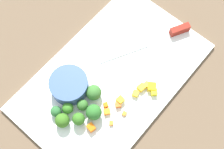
% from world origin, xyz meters
% --- Properties ---
extents(ground_plane, '(4.00, 4.00, 0.00)m').
position_xyz_m(ground_plane, '(0.00, 0.00, 0.00)').
color(ground_plane, brown).
extents(cutting_board, '(0.53, 0.32, 0.01)m').
position_xyz_m(cutting_board, '(0.00, 0.00, 0.01)').
color(cutting_board, white).
rests_on(cutting_board, ground_plane).
extents(prep_bowl, '(0.10, 0.10, 0.04)m').
position_xyz_m(prep_bowl, '(0.10, -0.06, 0.03)').
color(prep_bowl, '#38558D').
rests_on(prep_bowl, cutting_board).
extents(chef_knife, '(0.26, 0.15, 0.02)m').
position_xyz_m(chef_knife, '(-0.19, 0.03, 0.02)').
color(chef_knife, silver).
rests_on(chef_knife, cutting_board).
extents(carrot_dice_0, '(0.02, 0.02, 0.01)m').
position_xyz_m(carrot_dice_0, '(0.05, 0.07, 0.02)').
color(carrot_dice_0, orange).
rests_on(carrot_dice_0, cutting_board).
extents(carrot_dice_1, '(0.01, 0.01, 0.01)m').
position_xyz_m(carrot_dice_1, '(0.10, 0.08, 0.02)').
color(carrot_dice_1, orange).
rests_on(carrot_dice_1, cutting_board).
extents(carrot_dice_2, '(0.02, 0.02, 0.01)m').
position_xyz_m(carrot_dice_2, '(0.07, 0.04, 0.02)').
color(carrot_dice_2, orange).
rests_on(carrot_dice_2, cutting_board).
extents(carrot_dice_3, '(0.01, 0.01, 0.01)m').
position_xyz_m(carrot_dice_3, '(0.06, 0.09, 0.02)').
color(carrot_dice_3, orange).
rests_on(carrot_dice_3, cutting_board).
extents(carrot_dice_4, '(0.02, 0.02, 0.01)m').
position_xyz_m(carrot_dice_4, '(0.09, 0.06, 0.02)').
color(carrot_dice_4, orange).
rests_on(carrot_dice_4, cutting_board).
extents(carrot_dice_5, '(0.02, 0.02, 0.02)m').
position_xyz_m(carrot_dice_5, '(0.14, 0.05, 0.02)').
color(carrot_dice_5, orange).
rests_on(carrot_dice_5, cutting_board).
extents(pepper_dice_0, '(0.02, 0.02, 0.01)m').
position_xyz_m(pepper_dice_0, '(-0.04, 0.09, 0.02)').
color(pepper_dice_0, yellow).
rests_on(pepper_dice_0, cutting_board).
extents(pepper_dice_1, '(0.02, 0.02, 0.01)m').
position_xyz_m(pepper_dice_1, '(0.00, 0.08, 0.02)').
color(pepper_dice_1, yellow).
rests_on(pepper_dice_1, cutting_board).
extents(pepper_dice_2, '(0.03, 0.03, 0.02)m').
position_xyz_m(pepper_dice_2, '(-0.04, 0.10, 0.02)').
color(pepper_dice_2, yellow).
rests_on(pepper_dice_2, cutting_board).
extents(pepper_dice_3, '(0.02, 0.02, 0.02)m').
position_xyz_m(pepper_dice_3, '(-0.03, 0.12, 0.02)').
color(pepper_dice_3, yellow).
rests_on(pepper_dice_3, cutting_board).
extents(pepper_dice_4, '(0.02, 0.02, 0.02)m').
position_xyz_m(pepper_dice_4, '(0.04, 0.06, 0.02)').
color(pepper_dice_4, yellow).
rests_on(pepper_dice_4, cutting_board).
extents(pepper_dice_5, '(0.02, 0.02, 0.01)m').
position_xyz_m(pepper_dice_5, '(-0.02, 0.08, 0.02)').
color(pepper_dice_5, yellow).
rests_on(pepper_dice_5, cutting_board).
extents(broccoli_floret_0, '(0.04, 0.04, 0.04)m').
position_xyz_m(broccoli_floret_0, '(0.18, -0.01, 0.03)').
color(broccoli_floret_0, '#80C161').
rests_on(broccoli_floret_0, cutting_board).
extents(broccoli_floret_1, '(0.03, 0.03, 0.03)m').
position_xyz_m(broccoli_floret_1, '(0.17, -0.04, 0.03)').
color(broccoli_floret_1, '#86AF6A').
rests_on(broccoli_floret_1, cutting_board).
extents(broccoli_floret_2, '(0.03, 0.03, 0.03)m').
position_xyz_m(broccoli_floret_2, '(0.12, 0.00, 0.03)').
color(broccoli_floret_2, '#8BBD69').
rests_on(broccoli_floret_2, cutting_board).
extents(broccoli_floret_3, '(0.04, 0.04, 0.04)m').
position_xyz_m(broccoli_floret_3, '(0.07, -0.00, 0.03)').
color(broccoli_floret_3, '#87B95A').
rests_on(broccoli_floret_3, cutting_board).
extents(broccoli_floret_4, '(0.03, 0.03, 0.04)m').
position_xyz_m(broccoli_floret_4, '(0.15, 0.02, 0.03)').
color(broccoli_floret_4, '#85B769').
rests_on(broccoli_floret_4, cutting_board).
extents(broccoli_floret_5, '(0.04, 0.04, 0.05)m').
position_xyz_m(broccoli_floret_5, '(0.11, 0.04, 0.04)').
color(broccoli_floret_5, '#96B261').
rests_on(broccoli_floret_5, cutting_board).
extents(broccoli_floret_6, '(0.03, 0.03, 0.03)m').
position_xyz_m(broccoli_floret_6, '(0.15, -0.02, 0.03)').
color(broccoli_floret_6, '#8EB161').
rests_on(broccoli_floret_6, cutting_board).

